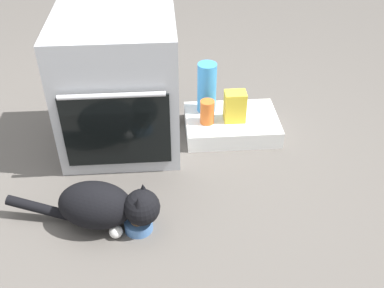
{
  "coord_description": "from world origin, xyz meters",
  "views": [
    {
      "loc": [
        0.22,
        -1.69,
        1.54
      ],
      "look_at": [
        0.34,
        0.02,
        0.25
      ],
      "focal_mm": 41.89,
      "sensor_mm": 36.0,
      "label": 1
    }
  ],
  "objects_px": {
    "oven": "(119,86)",
    "water_bottle": "(207,88)",
    "pantry_cabinet": "(231,124)",
    "snack_bag": "(235,106)",
    "cat": "(104,206)",
    "food_bowl": "(139,224)",
    "sauce_jar": "(207,112)"
  },
  "relations": [
    {
      "from": "cat",
      "to": "pantry_cabinet",
      "type": "bearing_deg",
      "value": 58.26
    },
    {
      "from": "food_bowl",
      "to": "snack_bag",
      "type": "xyz_separation_m",
      "value": [
        0.54,
        0.71,
        0.16
      ]
    },
    {
      "from": "pantry_cabinet",
      "to": "food_bowl",
      "type": "bearing_deg",
      "value": -125.93
    },
    {
      "from": "pantry_cabinet",
      "to": "snack_bag",
      "type": "xyz_separation_m",
      "value": [
        0.01,
        -0.03,
        0.14
      ]
    },
    {
      "from": "food_bowl",
      "to": "cat",
      "type": "distance_m",
      "value": 0.18
    },
    {
      "from": "pantry_cabinet",
      "to": "food_bowl",
      "type": "height_order",
      "value": "pantry_cabinet"
    },
    {
      "from": "pantry_cabinet",
      "to": "food_bowl",
      "type": "xyz_separation_m",
      "value": [
        -0.53,
        -0.73,
        -0.02
      ]
    },
    {
      "from": "cat",
      "to": "water_bottle",
      "type": "bearing_deg",
      "value": 68.18
    },
    {
      "from": "pantry_cabinet",
      "to": "snack_bag",
      "type": "height_order",
      "value": "snack_bag"
    },
    {
      "from": "pantry_cabinet",
      "to": "sauce_jar",
      "type": "distance_m",
      "value": 0.2
    },
    {
      "from": "sauce_jar",
      "to": "water_bottle",
      "type": "height_order",
      "value": "water_bottle"
    },
    {
      "from": "snack_bag",
      "to": "sauce_jar",
      "type": "bearing_deg",
      "value": -174.8
    },
    {
      "from": "food_bowl",
      "to": "cat",
      "type": "xyz_separation_m",
      "value": [
        -0.15,
        0.03,
        0.09
      ]
    },
    {
      "from": "snack_bag",
      "to": "water_bottle",
      "type": "bearing_deg",
      "value": 141.34
    },
    {
      "from": "cat",
      "to": "snack_bag",
      "type": "relative_size",
      "value": 3.96
    },
    {
      "from": "oven",
      "to": "snack_bag",
      "type": "xyz_separation_m",
      "value": [
        0.63,
        0.02,
        -0.17
      ]
    },
    {
      "from": "cat",
      "to": "water_bottle",
      "type": "height_order",
      "value": "water_bottle"
    },
    {
      "from": "pantry_cabinet",
      "to": "cat",
      "type": "distance_m",
      "value": 0.98
    },
    {
      "from": "oven",
      "to": "sauce_jar",
      "type": "relative_size",
      "value": 5.19
    },
    {
      "from": "oven",
      "to": "food_bowl",
      "type": "bearing_deg",
      "value": -81.98
    },
    {
      "from": "snack_bag",
      "to": "sauce_jar",
      "type": "xyz_separation_m",
      "value": [
        -0.16,
        -0.01,
        -0.02
      ]
    },
    {
      "from": "oven",
      "to": "sauce_jar",
      "type": "xyz_separation_m",
      "value": [
        0.48,
        0.01,
        -0.19
      ]
    },
    {
      "from": "oven",
      "to": "water_bottle",
      "type": "distance_m",
      "value": 0.52
    },
    {
      "from": "water_bottle",
      "to": "oven",
      "type": "bearing_deg",
      "value": -163.72
    },
    {
      "from": "oven",
      "to": "pantry_cabinet",
      "type": "distance_m",
      "value": 0.7
    },
    {
      "from": "oven",
      "to": "snack_bag",
      "type": "distance_m",
      "value": 0.66
    },
    {
      "from": "sauce_jar",
      "to": "food_bowl",
      "type": "bearing_deg",
      "value": -118.84
    },
    {
      "from": "food_bowl",
      "to": "water_bottle",
      "type": "bearing_deg",
      "value": 64.67
    },
    {
      "from": "oven",
      "to": "food_bowl",
      "type": "relative_size",
      "value": 5.57
    },
    {
      "from": "sauce_jar",
      "to": "water_bottle",
      "type": "xyz_separation_m",
      "value": [
        0.01,
        0.13,
        0.08
      ]
    },
    {
      "from": "food_bowl",
      "to": "oven",
      "type": "bearing_deg",
      "value": 98.02
    },
    {
      "from": "pantry_cabinet",
      "to": "water_bottle",
      "type": "bearing_deg",
      "value": 146.69
    }
  ]
}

